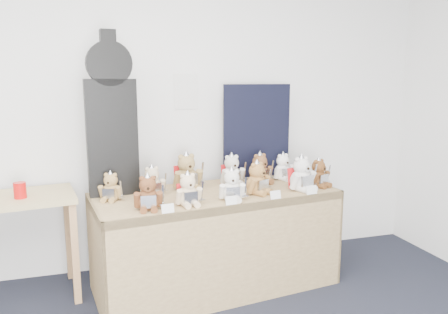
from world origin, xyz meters
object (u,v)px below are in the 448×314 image
object	(u,v)px
teddy_front_far_right	(302,175)
teddy_back_left	(152,182)
teddy_back_end	(283,168)
teddy_back_far_left	(111,188)
teddy_back_centre_right	(232,171)
teddy_front_centre	(232,186)
teddy_back_centre_left	(187,173)
teddy_front_left	(188,191)
teddy_front_right	(257,179)
teddy_front_far_left	(148,194)
guitar_case	(111,116)
display_table	(220,215)
side_table	(5,215)
teddy_front_end	(319,174)
red_cup	(20,190)
teddy_back_right	(260,170)

from	to	relation	value
teddy_front_far_right	teddy_back_left	world-z (taller)	teddy_front_far_right
teddy_front_far_right	teddy_back_end	bearing A→B (deg)	69.58
teddy_back_left	teddy_back_far_left	xyz separation A→B (m)	(-0.30, -0.04, -0.01)
teddy_back_left	teddy_back_centre_right	bearing A→B (deg)	-0.65
teddy_front_centre	teddy_front_far_right	world-z (taller)	teddy_front_far_right
teddy_front_far_right	teddy_back_centre_left	size ratio (longest dim) A/B	0.94
teddy_front_left	teddy_front_centre	world-z (taller)	teddy_front_centre
teddy_front_right	teddy_front_left	bearing A→B (deg)	165.66
teddy_front_far_left	teddy_front_right	bearing A→B (deg)	16.76
guitar_case	teddy_front_centre	bearing A→B (deg)	-32.23
teddy_back_centre_left	teddy_back_centre_right	distance (m)	0.39
teddy_front_far_left	teddy_front_far_right	world-z (taller)	teddy_front_far_right
display_table	side_table	size ratio (longest dim) A/B	1.89
teddy_back_centre_right	teddy_back_end	distance (m)	0.48
teddy_front_left	teddy_back_left	world-z (taller)	teddy_front_left
guitar_case	teddy_front_left	world-z (taller)	guitar_case
guitar_case	teddy_front_end	world-z (taller)	guitar_case
teddy_front_centre	teddy_back_end	bearing A→B (deg)	46.22
teddy_front_far_right	teddy_back_centre_left	world-z (taller)	teddy_back_centre_left
teddy_back_far_left	teddy_back_end	bearing A→B (deg)	31.79
teddy_front_end	teddy_back_centre_right	bearing A→B (deg)	134.42
side_table	teddy_front_far_right	xyz separation A→B (m)	(2.17, -0.33, 0.22)
teddy_front_left	teddy_back_end	world-z (taller)	same
teddy_front_centre	teddy_front_end	bearing A→B (deg)	20.48
guitar_case	teddy_back_centre_left	distance (m)	0.72
guitar_case	teddy_back_centre_left	xyz separation A→B (m)	(0.56, 0.00, -0.46)
red_cup	teddy_back_centre_right	xyz separation A→B (m)	(1.59, 0.06, 0.03)
teddy_back_centre_left	teddy_back_centre_right	xyz separation A→B (m)	(0.39, 0.04, -0.02)
teddy_front_centre	teddy_back_right	xyz separation A→B (m)	(0.38, 0.42, 0.01)
teddy_front_end	teddy_back_end	distance (m)	0.36
teddy_front_far_right	teddy_front_right	bearing A→B (deg)	162.27
teddy_front_far_right	teddy_back_far_left	world-z (taller)	teddy_front_far_right
teddy_back_left	guitar_case	bearing A→B (deg)	142.36
side_table	teddy_back_right	xyz separation A→B (m)	(1.95, -0.02, 0.21)
red_cup	teddy_back_far_left	bearing A→B (deg)	-12.56
guitar_case	teddy_back_right	bearing A→B (deg)	-4.37
teddy_front_centre	teddy_back_right	world-z (taller)	teddy_back_right
teddy_front_right	teddy_back_end	distance (m)	0.54
teddy_front_far_right	teddy_back_far_left	bearing A→B (deg)	156.75
side_table	teddy_back_left	distance (m)	1.07
teddy_front_left	teddy_back_left	xyz separation A→B (m)	(-0.20, 0.32, -0.00)
side_table	teddy_back_centre_left	world-z (taller)	teddy_back_centre_left
side_table	red_cup	world-z (taller)	red_cup
side_table	teddy_front_far_left	world-z (taller)	teddy_front_far_left
teddy_back_end	teddy_back_left	bearing A→B (deg)	173.56
teddy_front_far_left	teddy_back_right	bearing A→B (deg)	31.40
guitar_case	teddy_front_left	xyz separation A→B (m)	(0.47, -0.44, -0.49)
teddy_front_right	teddy_back_end	xyz separation A→B (m)	(0.38, 0.38, -0.01)
red_cup	teddy_front_end	size ratio (longest dim) A/B	0.44
side_table	teddy_back_end	size ratio (longest dim) A/B	3.98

